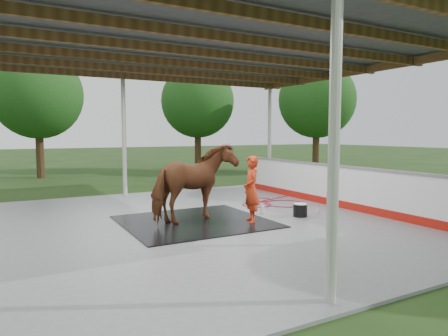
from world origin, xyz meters
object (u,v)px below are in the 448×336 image
horse (195,183)px  handler (251,189)px  dasher_board (334,186)px  wash_bucket (300,210)px

horse → handler: 1.29m
dasher_board → handler: 3.21m
dasher_board → horse: horse is taller
horse → wash_bucket: bearing=-123.8°
handler → wash_bucket: size_ratio=4.43×
wash_bucket → dasher_board: bearing=21.0°
dasher_board → handler: bearing=-168.6°
horse → handler: (1.11, -0.63, -0.15)m
handler → wash_bucket: 1.51m
dasher_board → horse: size_ratio=3.85×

